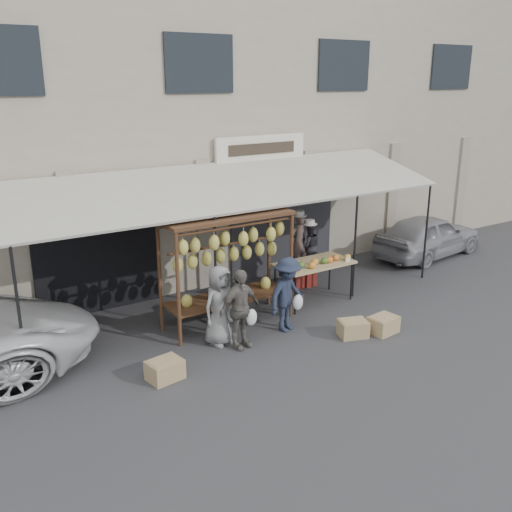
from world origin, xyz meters
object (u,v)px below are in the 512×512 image
(crate_far, at_px, (165,370))
(crate_near_a, at_px, (353,328))
(customer_right, at_px, (287,295))
(sedan, at_px, (428,235))
(vendor_right, at_px, (309,246))
(crate_near_b, at_px, (383,325))
(produce_table, at_px, (316,264))
(customer_left, at_px, (220,305))
(vendor_left, at_px, (299,241))
(customer_mid, at_px, (240,309))
(banana_rack, at_px, (228,249))

(crate_far, bearing_deg, crate_near_a, -7.06)
(customer_right, bearing_deg, sedan, -0.28)
(vendor_right, relative_size, sedan, 0.32)
(crate_near_b, bearing_deg, crate_far, 171.38)
(produce_table, distance_m, crate_far, 4.42)
(sedan, bearing_deg, customer_left, 95.96)
(vendor_right, bearing_deg, crate_near_a, 86.76)
(customer_left, xyz_separation_m, crate_near_a, (2.27, -1.12, -0.60))
(crate_near_b, height_order, sedan, sedan)
(customer_left, bearing_deg, customer_right, -22.53)
(vendor_left, distance_m, crate_near_b, 3.10)
(vendor_right, height_order, customer_mid, vendor_right)
(crate_near_a, height_order, crate_far, crate_far)
(customer_right, relative_size, crate_far, 2.70)
(produce_table, relative_size, customer_mid, 1.14)
(customer_mid, distance_m, crate_far, 1.77)
(vendor_right, distance_m, crate_near_b, 3.00)
(vendor_right, height_order, customer_right, vendor_right)
(vendor_left, relative_size, customer_left, 0.84)
(vendor_left, bearing_deg, customer_left, 27.37)
(banana_rack, relative_size, crate_near_b, 4.80)
(vendor_left, height_order, customer_left, vendor_left)
(customer_left, relative_size, crate_far, 2.75)
(customer_left, height_order, sedan, customer_left)
(vendor_left, distance_m, crate_near_a, 3.01)
(crate_near_a, bearing_deg, customer_right, 134.21)
(crate_near_b, bearing_deg, produce_table, 93.63)
(produce_table, bearing_deg, customer_mid, -158.86)
(vendor_right, height_order, crate_far, vendor_right)
(vendor_right, bearing_deg, crate_near_b, 99.40)
(banana_rack, distance_m, customer_left, 1.19)
(customer_right, bearing_deg, produce_table, 14.99)
(crate_near_b, height_order, crate_far, crate_far)
(customer_mid, height_order, crate_near_a, customer_mid)
(banana_rack, bearing_deg, vendor_right, 18.49)
(customer_left, distance_m, crate_near_a, 2.60)
(produce_table, xyz_separation_m, crate_near_a, (-0.48, -1.77, -0.72))
(produce_table, distance_m, sedan, 4.82)
(customer_right, height_order, crate_near_b, customer_right)
(vendor_right, relative_size, customer_left, 0.74)
(vendor_right, relative_size, customer_mid, 0.75)
(produce_table, bearing_deg, customer_right, -148.12)
(customer_right, bearing_deg, customer_mid, 169.20)
(produce_table, bearing_deg, crate_near_a, -105.19)
(banana_rack, xyz_separation_m, sedan, (6.88, 0.96, -0.97))
(crate_far, bearing_deg, banana_rack, 33.44)
(produce_table, relative_size, vendor_right, 1.51)
(banana_rack, height_order, crate_near_a, banana_rack)
(banana_rack, relative_size, vendor_left, 2.04)
(banana_rack, relative_size, crate_far, 4.74)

